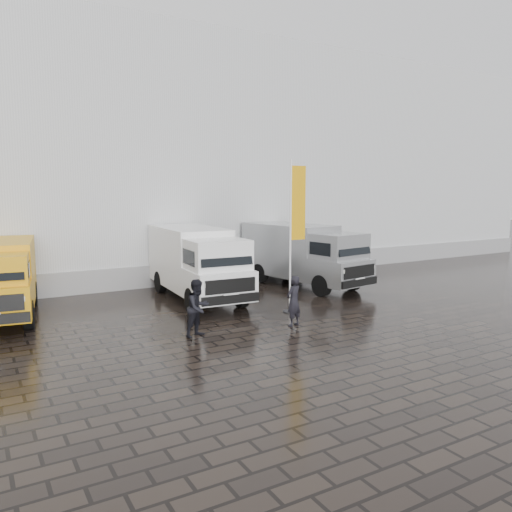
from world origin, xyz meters
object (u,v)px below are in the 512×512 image
at_px(van_white, 197,264).
at_px(flagpole, 295,227).
at_px(wheelie_bin, 295,264).
at_px(van_silver, 304,256).
at_px(person_tent, 198,308).
at_px(person_front, 294,301).

height_order(van_white, flagpole, flagpole).
bearing_deg(wheelie_bin, van_silver, -103.15).
bearing_deg(van_white, flagpole, -55.51).
height_order(van_silver, wheelie_bin, van_silver).
bearing_deg(van_white, wheelie_bin, 26.67).
relative_size(van_white, flagpole, 1.21).
xyz_separation_m(van_white, person_tent, (-2.05, -4.82, -0.55)).
relative_size(wheelie_bin, person_front, 0.67).
height_order(van_white, person_tent, van_white).
relative_size(van_white, wheelie_bin, 5.98).
bearing_deg(wheelie_bin, person_front, -110.29).
distance_m(flagpole, wheelie_bin, 8.47).
bearing_deg(person_front, van_silver, -146.16).
relative_size(flagpole, wheelie_bin, 4.96).
relative_size(van_white, person_front, 3.98).
relative_size(van_silver, wheelie_bin, 5.89).
xyz_separation_m(van_silver, wheelie_bin, (1.49, 2.87, -0.86)).
relative_size(person_front, person_tent, 0.94).
bearing_deg(flagpole, van_silver, 50.75).
height_order(person_front, person_tent, person_tent).
distance_m(wheelie_bin, person_front, 10.07).
bearing_deg(person_tent, van_silver, 10.48).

